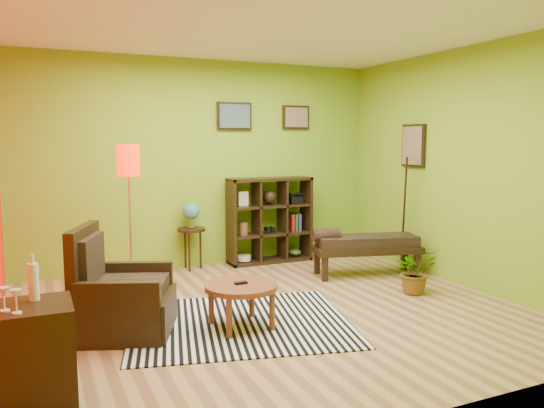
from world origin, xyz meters
name	(u,v)px	position (x,y,z in m)	size (l,w,h in m)	color
ground	(270,312)	(0.00, 0.00, 0.00)	(5.00, 5.00, 0.00)	#AB8355
room_shell	(261,132)	(-0.09, 0.01, 1.80)	(5.04, 4.54, 2.82)	#76A520
zebra_rug	(240,323)	(-0.40, -0.19, 0.01)	(2.04, 1.71, 0.01)	silver
coffee_table	(241,290)	(-0.43, -0.31, 0.36)	(0.67, 0.67, 0.43)	brown
armchair	(119,301)	(-1.47, 0.02, 0.29)	(1.02, 1.01, 0.97)	black
side_cabinet	(29,354)	(-2.20, -1.05, 0.33)	(0.56, 0.51, 0.97)	black
floor_lamp	(129,174)	(-1.18, 1.12, 1.36)	(0.25, 0.25, 1.68)	silver
globe_table	(191,219)	(-0.24, 2.05, 0.69)	(0.37, 0.37, 0.91)	black
cube_shelf	(271,220)	(0.91, 2.03, 0.60)	(1.20, 0.35, 1.20)	black
bench	(364,244)	(1.68, 0.83, 0.40)	(1.44, 0.81, 0.63)	black
potted_plant	(415,276)	(1.76, -0.08, 0.20)	(0.47, 0.52, 0.40)	#26661E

